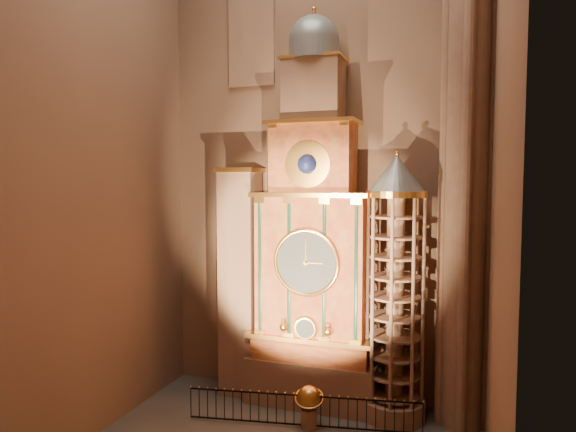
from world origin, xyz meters
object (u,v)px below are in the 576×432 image
at_px(astronomical_clock, 313,250).
at_px(iron_railing, 303,411).
at_px(stair_turret, 395,290).
at_px(portrait_tower, 240,281).
at_px(celestial_globe, 309,403).

relative_size(astronomical_clock, iron_railing, 1.86).
bearing_deg(stair_turret, iron_railing, -148.16).
distance_m(astronomical_clock, stair_turret, 3.78).
relative_size(astronomical_clock, portrait_tower, 1.64).
distance_m(astronomical_clock, iron_railing, 6.42).
height_order(portrait_tower, celestial_globe, portrait_tower).
distance_m(portrait_tower, celestial_globe, 6.10).
bearing_deg(celestial_globe, iron_railing, -156.78).
distance_m(celestial_globe, iron_railing, 0.40).
bearing_deg(stair_turret, celestial_globe, -147.57).
relative_size(astronomical_clock, celestial_globe, 10.03).
bearing_deg(portrait_tower, stair_turret, -2.33).
bearing_deg(iron_railing, astronomical_clock, 96.68).
bearing_deg(portrait_tower, celestial_globe, -29.40).
height_order(astronomical_clock, iron_railing, astronomical_clock).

